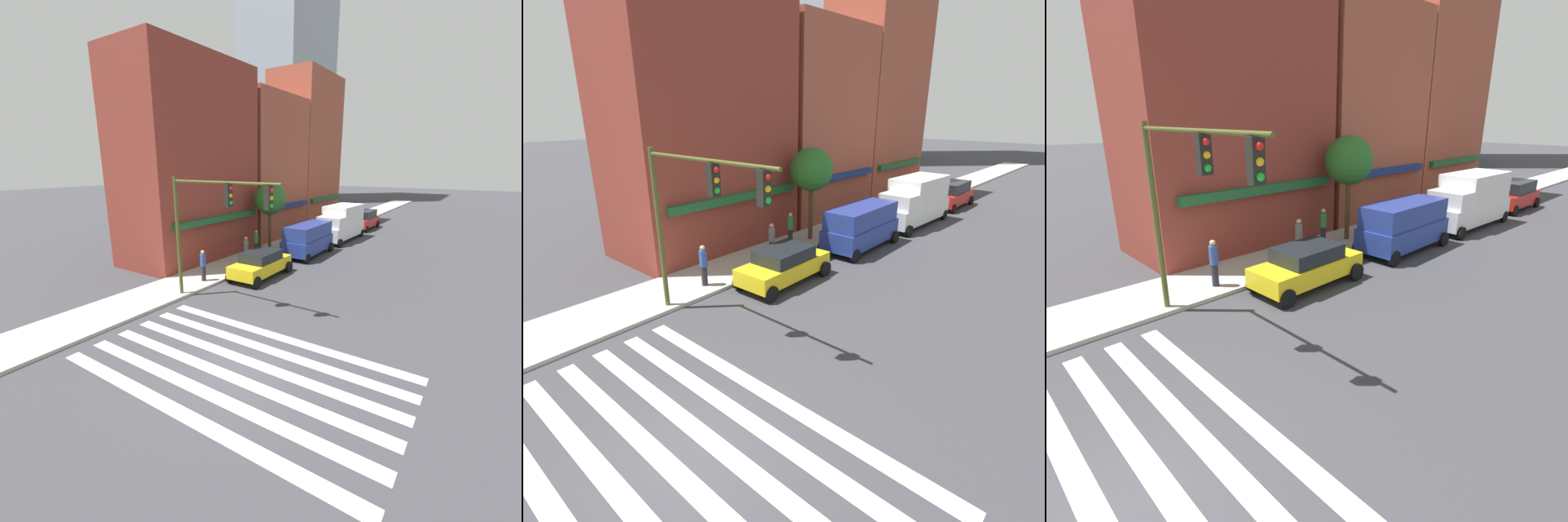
% 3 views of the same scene
% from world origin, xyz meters
% --- Properties ---
extents(ground_plane, '(200.00, 200.00, 0.00)m').
position_xyz_m(ground_plane, '(0.00, 0.00, 0.00)').
color(ground_plane, '#38383D').
extents(crosswalk_stripes, '(5.67, 10.80, 0.01)m').
position_xyz_m(crosswalk_stripes, '(0.00, 0.00, 0.00)').
color(crosswalk_stripes, silver).
rests_on(crosswalk_stripes, ground_plane).
extents(storefront_row, '(26.65, 5.30, 15.41)m').
position_xyz_m(storefront_row, '(18.77, 11.50, 6.84)').
color(storefront_row, maroon).
rests_on(storefront_row, ground_plane).
extents(traffic_signal, '(0.32, 5.91, 5.97)m').
position_xyz_m(traffic_signal, '(3.70, 4.19, 4.39)').
color(traffic_signal, '#474C1E').
rests_on(traffic_signal, ground_plane).
extents(sedan_yellow, '(4.44, 2.02, 1.59)m').
position_xyz_m(sedan_yellow, '(8.49, 4.70, 0.84)').
color(sedan_yellow, yellow).
rests_on(sedan_yellow, ground_plane).
extents(van_blue, '(5.05, 2.22, 2.34)m').
position_xyz_m(van_blue, '(14.78, 4.70, 1.29)').
color(van_blue, navy).
rests_on(van_blue, ground_plane).
extents(box_truck_white, '(6.26, 2.42, 3.04)m').
position_xyz_m(box_truck_white, '(21.30, 4.70, 1.59)').
color(box_truck_white, white).
rests_on(box_truck_white, ground_plane).
extents(suv_red, '(4.72, 2.12, 1.94)m').
position_xyz_m(suv_red, '(27.97, 4.70, 1.03)').
color(suv_red, '#B21E19').
rests_on(suv_red, ground_plane).
extents(pedestrian_green_top, '(0.32, 0.32, 1.77)m').
position_xyz_m(pedestrian_green_top, '(12.42, 7.70, 1.07)').
color(pedestrian_green_top, '#23232D').
rests_on(pedestrian_green_top, sidewalk_left).
extents(pedestrian_blue_shirt, '(0.32, 0.32, 1.77)m').
position_xyz_m(pedestrian_blue_shirt, '(5.80, 6.80, 1.07)').
color(pedestrian_blue_shirt, '#23232D').
rests_on(pedestrian_blue_shirt, sidewalk_left).
extents(pedestrian_grey_coat, '(0.32, 0.32, 1.77)m').
position_xyz_m(pedestrian_grey_coat, '(10.17, 6.99, 1.07)').
color(pedestrian_grey_coat, '#23232D').
rests_on(pedestrian_grey_coat, sidewalk_left).
extents(street_tree, '(2.34, 2.34, 5.10)m').
position_xyz_m(street_tree, '(13.94, 7.50, 4.05)').
color(street_tree, brown).
rests_on(street_tree, sidewalk_left).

